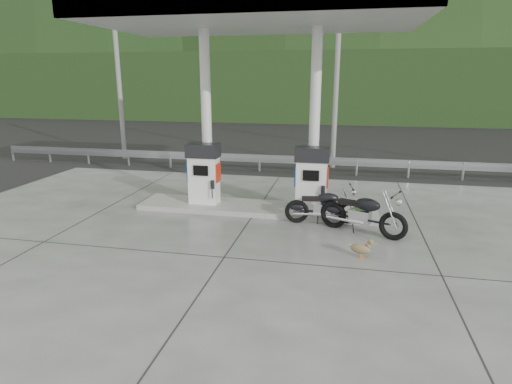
% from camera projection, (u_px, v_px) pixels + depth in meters
% --- Properties ---
extents(ground, '(160.00, 160.00, 0.00)m').
position_uv_depth(ground, '(236.00, 242.00, 10.34)').
color(ground, black).
rests_on(ground, ground).
extents(forecourt_apron, '(18.00, 14.00, 0.02)m').
position_uv_depth(forecourt_apron, '(236.00, 241.00, 10.33)').
color(forecourt_apron, '#62625D').
rests_on(forecourt_apron, ground).
extents(pump_island, '(7.00, 1.40, 0.15)m').
position_uv_depth(pump_island, '(256.00, 208.00, 12.68)').
color(pump_island, gray).
rests_on(pump_island, forecourt_apron).
extents(gas_pump_left, '(0.95, 0.55, 1.80)m').
position_uv_depth(gas_pump_left, '(204.00, 174.00, 12.74)').
color(gas_pump_left, white).
rests_on(gas_pump_left, pump_island).
extents(gas_pump_right, '(0.95, 0.55, 1.80)m').
position_uv_depth(gas_pump_right, '(312.00, 179.00, 12.11)').
color(gas_pump_right, white).
rests_on(gas_pump_right, pump_island).
extents(canopy_column_left, '(0.30, 0.30, 5.00)m').
position_uv_depth(canopy_column_left, '(206.00, 118.00, 12.70)').
color(canopy_column_left, white).
rests_on(canopy_column_left, pump_island).
extents(canopy_column_right, '(0.30, 0.30, 5.00)m').
position_uv_depth(canopy_column_right, '(315.00, 120.00, 12.07)').
color(canopy_column_right, white).
rests_on(canopy_column_right, pump_island).
extents(canopy_roof, '(8.50, 5.00, 0.40)m').
position_uv_depth(canopy_roof, '(256.00, 18.00, 11.31)').
color(canopy_roof, silver).
rests_on(canopy_roof, canopy_column_left).
extents(guardrail, '(26.00, 0.16, 1.42)m').
position_uv_depth(guardrail, '(283.00, 156.00, 17.72)').
color(guardrail, gray).
rests_on(guardrail, ground).
extents(road, '(60.00, 7.00, 0.01)m').
position_uv_depth(road, '(293.00, 157.00, 21.21)').
color(road, black).
rests_on(road, ground).
extents(utility_pole_a, '(0.22, 0.22, 8.00)m').
position_uv_depth(utility_pole_a, '(118.00, 74.00, 19.85)').
color(utility_pole_a, gray).
rests_on(utility_pole_a, ground).
extents(utility_pole_b, '(0.22, 0.22, 8.00)m').
position_uv_depth(utility_pole_b, '(337.00, 74.00, 17.89)').
color(utility_pole_b, gray).
rests_on(utility_pole_b, ground).
extents(tree_band, '(80.00, 6.00, 6.00)m').
position_uv_depth(tree_band, '(319.00, 87.00, 37.93)').
color(tree_band, black).
rests_on(tree_band, ground).
extents(forested_hills, '(100.00, 40.00, 140.00)m').
position_uv_depth(forested_hills, '(330.00, 103.00, 67.08)').
color(forested_hills, black).
rests_on(forested_hills, ground).
extents(motorcycle_left, '(2.00, 0.86, 0.92)m').
position_uv_depth(motorcycle_left, '(324.00, 207.00, 11.48)').
color(motorcycle_left, black).
rests_on(motorcycle_left, forecourt_apron).
extents(motorcycle_right, '(2.23, 1.45, 1.01)m').
position_uv_depth(motorcycle_right, '(362.00, 214.00, 10.72)').
color(motorcycle_right, black).
rests_on(motorcycle_right, forecourt_apron).
extents(duck, '(0.55, 0.26, 0.38)m').
position_uv_depth(duck, '(360.00, 249.00, 9.36)').
color(duck, brown).
rests_on(duck, forecourt_apron).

